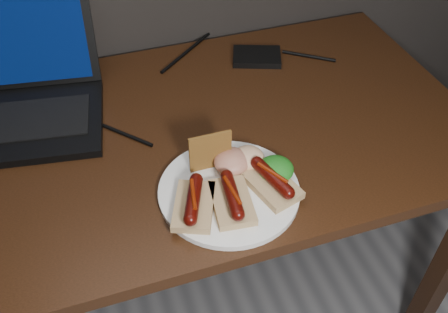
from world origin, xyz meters
TOP-DOWN VIEW (x-y plane):
  - desk at (0.00, 1.38)m, footprint 1.40×0.70m
  - laptop at (-0.28, 1.57)m, footprint 0.42×0.39m
  - hard_drive at (0.31, 1.60)m, footprint 0.15×0.12m
  - desk_cables at (0.01, 1.54)m, footprint 0.90×0.40m
  - plate at (0.09, 1.18)m, footprint 0.27×0.27m
  - bread_sausage_left at (0.01, 1.15)m, footprint 0.11×0.13m
  - bread_sausage_center at (0.08, 1.14)m, footprint 0.08×0.12m
  - bread_sausage_right at (0.17, 1.16)m, footprint 0.10×0.13m
  - crispbread at (0.08, 1.25)m, footprint 0.09×0.01m
  - salad_greens at (0.19, 1.18)m, footprint 0.07×0.07m
  - salsa_mound at (0.11, 1.23)m, footprint 0.07×0.07m
  - coleslaw_mound at (0.15, 1.23)m, footprint 0.06×0.06m

SIDE VIEW (x-z plane):
  - desk at x=0.00m, z-range 0.29..1.04m
  - desk_cables at x=0.01m, z-range 0.75..0.76m
  - plate at x=0.09m, z-range 0.75..0.76m
  - hard_drive at x=0.31m, z-range 0.75..0.77m
  - bread_sausage_left at x=0.01m, z-range 0.76..0.80m
  - bread_sausage_center at x=0.08m, z-range 0.76..0.80m
  - bread_sausage_right at x=0.17m, z-range 0.76..0.80m
  - coleslaw_mound at x=0.15m, z-range 0.76..0.80m
  - salad_greens at x=0.19m, z-range 0.76..0.80m
  - salsa_mound at x=0.11m, z-range 0.76..0.80m
  - laptop at x=-0.28m, z-range 0.68..0.93m
  - crispbread at x=0.08m, z-range 0.76..0.85m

